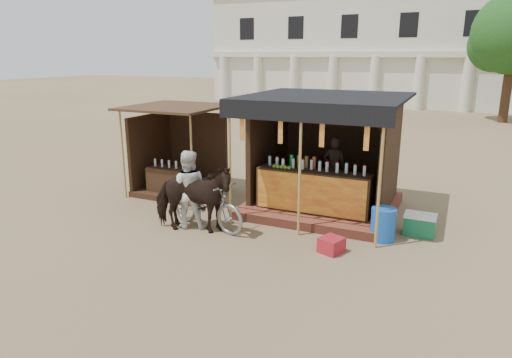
{
  "coord_description": "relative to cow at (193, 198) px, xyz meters",
  "views": [
    {
      "loc": [
        3.88,
        -7.0,
        3.68
      ],
      "look_at": [
        0.0,
        1.6,
        1.1
      ],
      "focal_mm": 32.0,
      "sensor_mm": 36.0,
      "label": 1
    }
  ],
  "objects": [
    {
      "name": "bystander",
      "position": [
        -0.26,
        0.23,
        0.1
      ],
      "size": [
        1.01,
        0.91,
        1.72
      ],
      "primitive_type": "imported",
      "rotation": [
        0.0,
        0.0,
        3.51
      ],
      "color": "silver",
      "rests_on": "ground"
    },
    {
      "name": "main_stall",
      "position": [
        2.11,
        2.57,
        0.26
      ],
      "size": [
        3.6,
        3.61,
        2.78
      ],
      "color": "brown",
      "rests_on": "ground"
    },
    {
      "name": "ground",
      "position": [
        1.1,
        -0.79,
        -0.76
      ],
      "size": [
        120.0,
        120.0,
        0.0
      ],
      "primitive_type": "plane",
      "color": "#846B4C",
      "rests_on": "ground"
    },
    {
      "name": "tree",
      "position": [
        6.91,
        21.36,
        3.87
      ],
      "size": [
        4.5,
        4.4,
        7.0
      ],
      "color": "#382314",
      "rests_on": "ground"
    },
    {
      "name": "blue_barrel",
      "position": [
        3.76,
        1.21,
        -0.42
      ],
      "size": [
        0.64,
        0.64,
        0.68
      ],
      "primitive_type": "cylinder",
      "rotation": [
        0.0,
        0.0,
        -0.35
      ],
      "color": "#1851B6",
      "rests_on": "ground"
    },
    {
      "name": "cooler",
      "position": [
        4.42,
        1.81,
        -0.53
      ],
      "size": [
        0.65,
        0.45,
        0.46
      ],
      "color": "#186D40",
      "rests_on": "ground"
    },
    {
      "name": "red_crate",
      "position": [
        2.97,
        0.2,
        -0.61
      ],
      "size": [
        0.51,
        0.53,
        0.29
      ],
      "primitive_type": "cube",
      "rotation": [
        0.0,
        0.0,
        -0.35
      ],
      "color": "maroon",
      "rests_on": "ground"
    },
    {
      "name": "background_building",
      "position": [
        -0.9,
        29.16,
        3.22
      ],
      "size": [
        26.0,
        7.45,
        8.18
      ],
      "color": "silver",
      "rests_on": "ground"
    },
    {
      "name": "secondary_stall",
      "position": [
        -2.07,
        2.45,
        0.09
      ],
      "size": [
        2.4,
        2.4,
        2.38
      ],
      "color": "#382214",
      "rests_on": "ground"
    },
    {
      "name": "motorbike",
      "position": [
        0.13,
        0.35,
        -0.23
      ],
      "size": [
        2.12,
        1.14,
        1.06
      ],
      "primitive_type": "imported",
      "rotation": [
        0.0,
        0.0,
        1.34
      ],
      "color": "gray",
      "rests_on": "ground"
    },
    {
      "name": "cow",
      "position": [
        0.0,
        0.0,
        0.0
      ],
      "size": [
        1.94,
        1.21,
        1.52
      ],
      "primitive_type": "imported",
      "rotation": [
        0.0,
        0.0,
        1.8
      ],
      "color": "black",
      "rests_on": "ground"
    }
  ]
}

